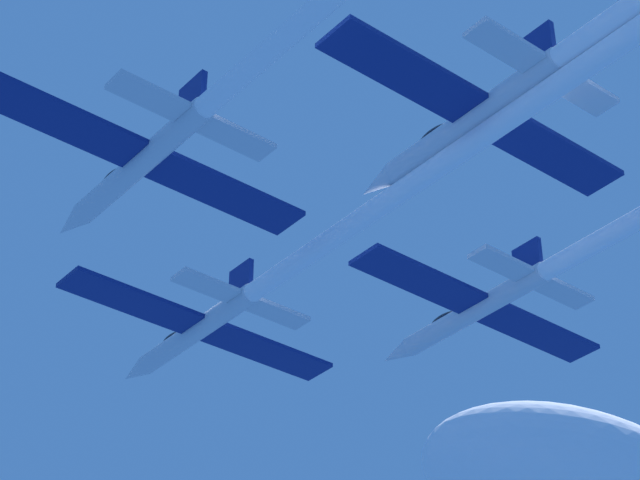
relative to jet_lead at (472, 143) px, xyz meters
name	(u,v)px	position (x,y,z in m)	size (l,w,h in m)	color
jet_lead	(472,143)	(0.00, 0.00, 0.00)	(18.42, 74.01, 3.05)	silver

